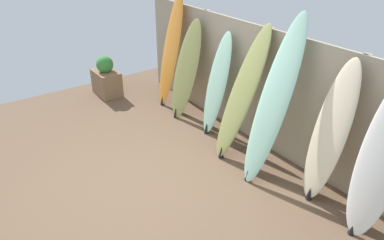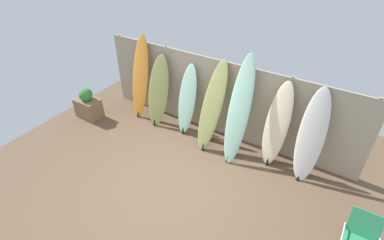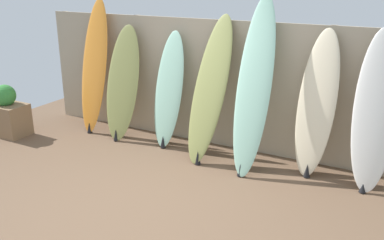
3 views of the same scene
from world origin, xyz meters
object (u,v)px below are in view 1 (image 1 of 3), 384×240
Objects in this scene: surfboard_white_6 at (382,158)px; surfboard_olive_1 at (186,71)px; surfboard_seafoam_2 at (217,85)px; surfboard_olive_3 at (242,94)px; surfboard_orange_0 at (171,51)px; surfboard_cream_5 at (330,134)px; surfboard_seafoam_4 at (274,102)px; planter_box at (106,79)px.

surfboard_olive_1 is at bearing -179.09° from surfboard_white_6.
surfboard_olive_3 is at bearing -9.29° from surfboard_seafoam_2.
surfboard_seafoam_2 is at bearing -0.67° from surfboard_orange_0.
surfboard_orange_0 is 1.14× the size of surfboard_cream_5.
surfboard_seafoam_2 is 0.86× the size of surfboard_olive_3.
surfboard_white_6 is at bearing 6.24° from surfboard_seafoam_4.
surfboard_olive_1 is at bearing 25.52° from planter_box.
surfboard_cream_5 is at bearing 177.27° from surfboard_white_6.
surfboard_seafoam_4 is at bearing -3.32° from surfboard_olive_3.
surfboard_seafoam_4 reaches higher than surfboard_seafoam_2.
surfboard_cream_5 is (1.36, 0.15, -0.05)m from surfboard_olive_3.
surfboard_olive_3 is (2.06, -0.13, -0.07)m from surfboard_orange_0.
surfboard_cream_5 is 2.25× the size of planter_box.
surfboard_olive_3 reaches higher than surfboard_seafoam_2.
surfboard_orange_0 is 3.42m from surfboard_cream_5.
surfboard_seafoam_4 is (2.68, -0.17, 0.05)m from surfboard_orange_0.
surfboard_olive_1 is 2.11m from surfboard_seafoam_4.
surfboard_orange_0 is 1.21× the size of surfboard_olive_1.
surfboard_cream_5 is at bearing 14.04° from surfboard_seafoam_4.
surfboard_cream_5 reaches higher than surfboard_seafoam_2.
surfboard_white_6 is (4.07, -0.01, -0.09)m from surfboard_orange_0.
surfboard_orange_0 is 2.06m from surfboard_olive_3.
surfboard_orange_0 is 1.07× the size of surfboard_olive_3.
surfboard_seafoam_2 is 0.76× the size of surfboard_seafoam_4.
planter_box is at bearing -141.11° from surfboard_orange_0.
surfboard_orange_0 is at bearing 179.80° from surfboard_white_6.
surfboard_cream_5 is (3.41, 0.02, -0.12)m from surfboard_orange_0.
surfboard_olive_3 is at bearing -3.65° from surfboard_orange_0.
surfboard_orange_0 is at bearing 179.33° from surfboard_seafoam_2.
surfboard_cream_5 reaches higher than planter_box.
surfboard_orange_0 is 2.68m from surfboard_seafoam_4.
surfboard_seafoam_4 is 3.87m from planter_box.
surfboard_white_6 is at bearing 9.28° from planter_box.
surfboard_seafoam_2 is (1.35, -0.02, -0.20)m from surfboard_orange_0.
surfboard_olive_3 is 0.88× the size of surfboard_seafoam_4.
surfboard_seafoam_4 is (2.09, -0.10, 0.23)m from surfboard_olive_1.
surfboard_white_6 is (2.72, 0.00, 0.11)m from surfboard_seafoam_2.
surfboard_seafoam_4 is at bearing -6.51° from surfboard_seafoam_2.
surfboard_seafoam_2 is 2.72m from surfboard_white_6.
planter_box is at bearing -154.48° from surfboard_olive_1.
surfboard_olive_1 is 1.48m from surfboard_olive_3.
surfboard_seafoam_4 reaches higher than surfboard_white_6.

